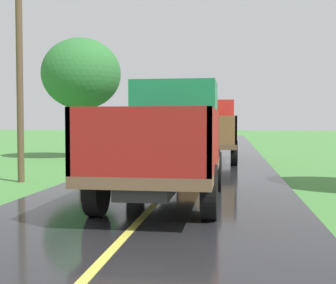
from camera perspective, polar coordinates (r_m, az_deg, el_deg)
The scene contains 4 objects.
banana_truck_near at distance 10.46m, azimuth 0.34°, elevation 0.59°, with size 2.38×5.82×2.80m.
banana_truck_far at distance 20.71m, azimuth 5.55°, elevation 1.54°, with size 2.38×5.81×2.80m.
utility_pole_roadside at distance 14.39m, azimuth -18.56°, elevation 10.79°, with size 2.16×0.20×7.23m.
roadside_tree_mid_right at distance 23.05m, azimuth -11.08°, elevation 8.57°, with size 3.97×3.97×6.06m.
Camera 1 is at (1.61, 1.65, 1.84)m, focal length 47.43 mm.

